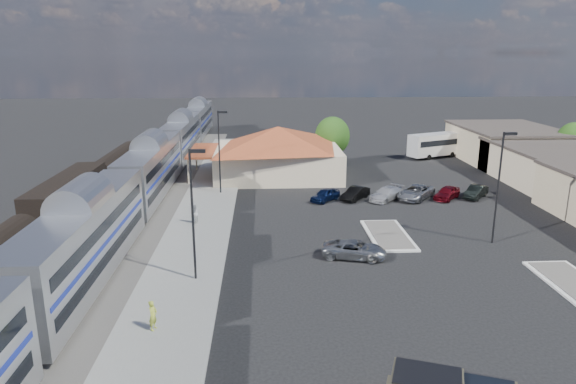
{
  "coord_description": "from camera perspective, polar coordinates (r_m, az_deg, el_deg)",
  "views": [
    {
      "loc": [
        -6.42,
        -37.96,
        14.8
      ],
      "look_at": [
        -4.18,
        6.14,
        2.8
      ],
      "focal_mm": 32.0,
      "sensor_mm": 36.0,
      "label": 1
    }
  ],
  "objects": [
    {
      "name": "freight_cars",
      "position": [
        50.48,
        -23.18,
        -0.83
      ],
      "size": [
        2.8,
        46.0,
        4.0
      ],
      "color": "black",
      "rests_on": "ground"
    },
    {
      "name": "lamp_lot",
      "position": [
        43.28,
        22.51,
        1.4
      ],
      "size": [
        1.08,
        0.25,
        9.0
      ],
      "color": "black",
      "rests_on": "ground"
    },
    {
      "name": "person_b",
      "position": [
        46.06,
        -10.39,
        -2.37
      ],
      "size": [
        0.77,
        0.95,
        1.82
      ],
      "primitive_type": "imported",
      "rotation": [
        0.0,
        0.0,
        -1.67
      ],
      "color": "silver",
      "rests_on": "platform"
    },
    {
      "name": "lamp_plat_s",
      "position": [
        33.63,
        -10.45,
        -1.4
      ],
      "size": [
        1.08,
        0.25,
        9.0
      ],
      "color": "black",
      "rests_on": "ground"
    },
    {
      "name": "tree_depot",
      "position": [
        69.45,
        4.95,
        6.22
      ],
      "size": [
        4.71,
        4.71,
        6.63
      ],
      "color": "#382314",
      "rests_on": "ground"
    },
    {
      "name": "platform",
      "position": [
        46.69,
        -9.64,
        -3.39
      ],
      "size": [
        5.5,
        92.0,
        0.18
      ],
      "primitive_type": "cube",
      "color": "gray",
      "rests_on": "ground"
    },
    {
      "name": "suv",
      "position": [
        38.73,
        7.37,
        -6.34
      ],
      "size": [
        5.16,
        3.29,
        1.33
      ],
      "primitive_type": "imported",
      "rotation": [
        0.0,
        0.0,
        1.33
      ],
      "color": "#93959A",
      "rests_on": "ground"
    },
    {
      "name": "tree_east_c",
      "position": [
        76.46,
        29.17,
        4.98
      ],
      "size": [
        4.41,
        4.41,
        6.21
      ],
      "color": "#382314",
      "rests_on": "ground"
    },
    {
      "name": "parked_car_f",
      "position": [
        57.5,
        20.15,
        0.02
      ],
      "size": [
        3.7,
        3.94,
        1.32
      ],
      "primitive_type": "imported",
      "rotation": [
        0.0,
        0.0,
        -0.72
      ],
      "color": "black",
      "rests_on": "ground"
    },
    {
      "name": "coach_bus",
      "position": [
        78.73,
        16.71,
        5.22
      ],
      "size": [
        10.96,
        6.62,
        3.51
      ],
      "rotation": [
        0.0,
        0.0,
        1.99
      ],
      "color": "white",
      "rests_on": "ground"
    },
    {
      "name": "parked_car_c",
      "position": [
        54.2,
        10.89,
        -0.19
      ],
      "size": [
        4.6,
        4.6,
        1.34
      ],
      "primitive_type": "imported",
      "rotation": [
        0.0,
        0.0,
        -0.78
      ],
      "color": "silver",
      "rests_on": "ground"
    },
    {
      "name": "railbed",
      "position": [
        50.42,
        -19.6,
        -2.71
      ],
      "size": [
        16.0,
        100.0,
        0.12
      ],
      "primitive_type": "cube",
      "color": "#4C4944",
      "rests_on": "ground"
    },
    {
      "name": "traffic_island_north",
      "position": [
        39.12,
        29.23,
        -8.92
      ],
      "size": [
        3.3,
        7.5,
        0.21
      ],
      "color": "silver",
      "rests_on": "ground"
    },
    {
      "name": "ground",
      "position": [
        41.25,
        6.28,
        -5.92
      ],
      "size": [
        280.0,
        280.0,
        0.0
      ],
      "primitive_type": "plane",
      "color": "black",
      "rests_on": "ground"
    },
    {
      "name": "parked_car_b",
      "position": [
        53.82,
        7.5,
        -0.16
      ],
      "size": [
        3.61,
        4.02,
        1.33
      ],
      "primitive_type": "imported",
      "rotation": [
        0.0,
        0.0,
        -0.68
      ],
      "color": "black",
      "rests_on": "ground"
    },
    {
      "name": "lamp_plat_n",
      "position": [
        54.97,
        -7.57,
        5.16
      ],
      "size": [
        1.08,
        0.25,
        9.0
      ],
      "color": "black",
      "rests_on": "ground"
    },
    {
      "name": "traffic_island_south",
      "position": [
        43.84,
        11.06,
        -4.68
      ],
      "size": [
        3.3,
        7.5,
        0.21
      ],
      "color": "silver",
      "rests_on": "ground"
    },
    {
      "name": "parked_car_a",
      "position": [
        53.06,
        4.15,
        -0.32
      ],
      "size": [
        3.68,
        3.8,
        1.29
      ],
      "primitive_type": "imported",
      "rotation": [
        0.0,
        0.0,
        -0.75
      ],
      "color": "#0B173B",
      "rests_on": "ground"
    },
    {
      "name": "station_depot",
      "position": [
        63.08,
        -1.17,
        4.54
      ],
      "size": [
        18.35,
        12.24,
        6.2
      ],
      "color": "beige",
      "rests_on": "ground"
    },
    {
      "name": "passenger_train",
      "position": [
        55.41,
        -14.91,
        2.25
      ],
      "size": [
        3.0,
        104.0,
        5.55
      ],
      "color": "silver",
      "rests_on": "ground"
    },
    {
      "name": "person_a",
      "position": [
        29.57,
        -14.78,
        -13.1
      ],
      "size": [
        0.57,
        0.71,
        1.7
      ],
      "primitive_type": "imported",
      "rotation": [
        0.0,
        0.0,
        1.27
      ],
      "color": "#BECC3F",
      "rests_on": "platform"
    },
    {
      "name": "parked_car_e",
      "position": [
        56.06,
        17.25,
        -0.08
      ],
      "size": [
        3.87,
        4.08,
        1.37
      ],
      "primitive_type": "imported",
      "rotation": [
        0.0,
        0.0,
        -0.72
      ],
      "color": "maroon",
      "rests_on": "ground"
    },
    {
      "name": "parked_car_d",
      "position": [
        55.31,
        14.04,
        -0.01
      ],
      "size": [
        5.22,
        5.55,
        1.45
      ],
      "primitive_type": "imported",
      "rotation": [
        0.0,
        0.0,
        -0.7
      ],
      "color": "gray",
      "rests_on": "ground"
    }
  ]
}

